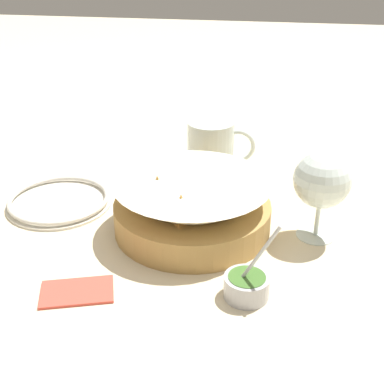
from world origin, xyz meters
The scene contains 7 objects.
ground_plane centered at (0.00, 0.00, 0.00)m, with size 4.00×4.00×0.00m, color beige.
food_basket centered at (0.00, 0.04, 0.04)m, with size 0.26×0.26×0.09m.
sauce_cup centered at (0.10, -0.12, 0.02)m, with size 0.07×0.06×0.12m.
wine_glass centered at (0.20, 0.05, 0.10)m, with size 0.09×0.09×0.15m.
beer_mug centered at (0.01, 0.28, 0.05)m, with size 0.13×0.09×0.10m.
side_plate centered at (-0.25, 0.09, 0.01)m, with size 0.19×0.19×0.01m.
napkin centered at (-0.13, -0.15, 0.00)m, with size 0.11×0.09×0.01m.
Camera 1 is at (0.12, -0.72, 0.47)m, focal length 50.00 mm.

